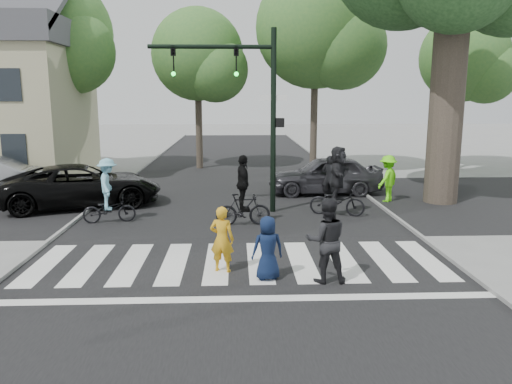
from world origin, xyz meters
TOP-DOWN VIEW (x-y plane):
  - ground at (0.00, 0.00)m, footprint 120.00×120.00m
  - road_stem at (0.00, 5.00)m, footprint 10.00×70.00m
  - road_cross at (0.00, 8.00)m, footprint 70.00×10.00m
  - curb_left at (-5.05, 5.00)m, footprint 0.10×70.00m
  - curb_right at (5.05, 5.00)m, footprint 0.10×70.00m
  - crosswalk at (0.00, 0.66)m, footprint 10.00×3.85m
  - traffic_signal at (0.35, 6.20)m, footprint 4.45×0.29m
  - bg_tree_1 at (-8.70, 15.48)m, footprint 6.09×5.80m
  - bg_tree_2 at (-1.76, 16.62)m, footprint 5.04×4.80m
  - bg_tree_3 at (4.31, 15.27)m, footprint 6.30×6.00m
  - bg_tree_4 at (12.23, 16.12)m, footprint 4.83×4.60m
  - pedestrian_woman at (-0.36, 0.38)m, footprint 0.62×0.49m
  - pedestrian_child at (0.62, -0.14)m, footprint 0.75×0.56m
  - pedestrian_adult at (1.83, -0.33)m, footprint 0.88×0.68m
  - cyclist_left at (-3.96, 4.93)m, footprint 1.65×1.12m
  - cyclist_mid at (0.17, 4.41)m, footprint 1.67×1.03m
  - cyclist_right at (3.27, 5.59)m, footprint 1.90×1.76m
  - car_suv at (-5.46, 7.30)m, footprint 5.92×4.00m
  - car_grey at (3.52, 9.28)m, footprint 4.52×1.90m
  - bystander_hivis at (5.56, 7.68)m, footprint 1.24×1.24m
  - bystander_dark at (3.52, 8.34)m, footprint 0.71×0.61m

SIDE VIEW (x-z plane):
  - ground at x=0.00m, z-range 0.00..0.00m
  - road_stem at x=0.00m, z-range 0.00..0.01m
  - road_cross at x=0.00m, z-range 0.00..0.01m
  - crosswalk at x=0.00m, z-range 0.00..0.01m
  - curb_left at x=-5.05m, z-range 0.00..0.10m
  - curb_right at x=5.05m, z-range 0.00..0.10m
  - pedestrian_child at x=0.62m, z-range 0.00..1.38m
  - pedestrian_woman at x=-0.36m, z-range 0.00..1.49m
  - car_suv at x=-5.46m, z-range 0.00..1.51m
  - car_grey at x=3.52m, z-range 0.00..1.53m
  - bystander_dark at x=3.52m, z-range 0.00..1.65m
  - bystander_hivis at x=5.56m, z-range 0.00..1.73m
  - cyclist_left at x=-3.96m, z-range -0.13..1.87m
  - cyclist_mid at x=0.17m, z-range -0.19..1.95m
  - pedestrian_adult at x=1.83m, z-range 0.00..1.81m
  - cyclist_right at x=3.27m, z-range -0.12..2.16m
  - traffic_signal at x=0.35m, z-range 0.90..6.90m
  - bg_tree_4 at x=12.23m, z-range 1.56..9.71m
  - bg_tree_2 at x=-1.76m, z-range 1.58..9.98m
  - bg_tree_1 at x=-8.70m, z-range 1.75..11.55m
  - bg_tree_3 at x=4.31m, z-range 1.84..12.04m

